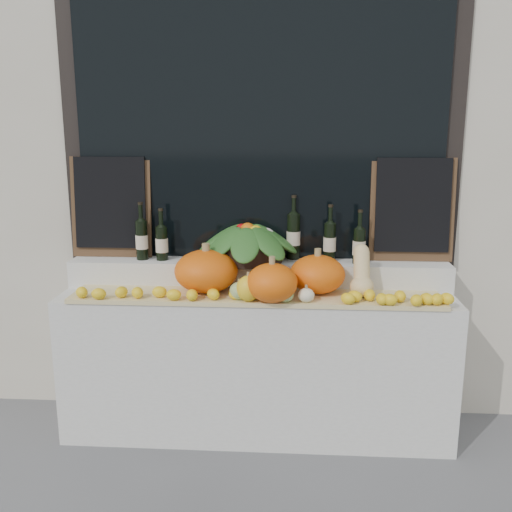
% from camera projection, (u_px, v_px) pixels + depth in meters
% --- Properties ---
extents(storefront_facade, '(7.00, 0.94, 4.50)m').
position_uv_depth(storefront_facade, '(264.00, 63.00, 3.76)').
color(storefront_facade, beige).
rests_on(storefront_facade, ground).
extents(display_sill, '(2.30, 0.55, 0.88)m').
position_uv_depth(display_sill, '(257.00, 362.00, 3.46)').
color(display_sill, silver).
rests_on(display_sill, ground).
extents(rear_tier, '(2.30, 0.25, 0.16)m').
position_uv_depth(rear_tier, '(258.00, 273.00, 3.49)').
color(rear_tier, silver).
rests_on(rear_tier, display_sill).
extents(straw_bedding, '(2.10, 0.32, 0.02)m').
position_uv_depth(straw_bedding, '(255.00, 297.00, 3.24)').
color(straw_bedding, tan).
rests_on(straw_bedding, display_sill).
extents(pumpkin_left, '(0.48, 0.48, 0.24)m').
position_uv_depth(pumpkin_left, '(206.00, 271.00, 3.27)').
color(pumpkin_left, orange).
rests_on(pumpkin_left, straw_bedding).
extents(pumpkin_right, '(0.35, 0.35, 0.22)m').
position_uv_depth(pumpkin_right, '(317.00, 274.00, 3.26)').
color(pumpkin_right, orange).
rests_on(pumpkin_right, straw_bedding).
extents(pumpkin_center, '(0.36, 0.36, 0.21)m').
position_uv_depth(pumpkin_center, '(272.00, 283.00, 3.09)').
color(pumpkin_center, orange).
rests_on(pumpkin_center, straw_bedding).
extents(butternut_squash, '(0.13, 0.20, 0.29)m').
position_uv_depth(butternut_squash, '(362.00, 274.00, 3.20)').
color(butternut_squash, '#E8C888').
rests_on(butternut_squash, straw_bedding).
extents(decorative_gourds, '(0.47, 0.15, 0.17)m').
position_uv_depth(decorative_gourds, '(260.00, 291.00, 3.11)').
color(decorative_gourds, '#387122').
rests_on(decorative_gourds, straw_bedding).
extents(lemon_heap, '(2.20, 0.16, 0.06)m').
position_uv_depth(lemon_heap, '(254.00, 295.00, 3.12)').
color(lemon_heap, yellow).
rests_on(lemon_heap, straw_bedding).
extents(produce_bowl, '(0.64, 0.64, 0.25)m').
position_uv_depth(produce_bowl, '(248.00, 242.00, 3.44)').
color(produce_bowl, black).
rests_on(produce_bowl, rear_tier).
extents(wine_bottle_far_left, '(0.08, 0.08, 0.35)m').
position_uv_depth(wine_bottle_far_left, '(142.00, 239.00, 3.48)').
color(wine_bottle_far_left, black).
rests_on(wine_bottle_far_left, rear_tier).
extents(wine_bottle_near_left, '(0.08, 0.08, 0.32)m').
position_uv_depth(wine_bottle_near_left, '(162.00, 243.00, 3.47)').
color(wine_bottle_near_left, black).
rests_on(wine_bottle_near_left, rear_tier).
extents(wine_bottle_tall, '(0.08, 0.08, 0.39)m').
position_uv_depth(wine_bottle_tall, '(293.00, 236.00, 3.49)').
color(wine_bottle_tall, black).
rests_on(wine_bottle_tall, rear_tier).
extents(wine_bottle_near_right, '(0.08, 0.08, 0.35)m').
position_uv_depth(wine_bottle_near_right, '(330.00, 242.00, 3.43)').
color(wine_bottle_near_right, black).
rests_on(wine_bottle_near_right, rear_tier).
extents(wine_bottle_far_right, '(0.08, 0.08, 0.32)m').
position_uv_depth(wine_bottle_far_right, '(359.00, 245.00, 3.38)').
color(wine_bottle_far_right, black).
rests_on(wine_bottle_far_right, rear_tier).
extents(chalkboard_left, '(0.50, 0.08, 0.62)m').
position_uv_depth(chalkboard_left, '(111.00, 205.00, 3.52)').
color(chalkboard_left, '#4C331E').
rests_on(chalkboard_left, rear_tier).
extents(chalkboard_right, '(0.50, 0.08, 0.62)m').
position_uv_depth(chalkboard_right, '(413.00, 208.00, 3.40)').
color(chalkboard_right, '#4C331E').
rests_on(chalkboard_right, rear_tier).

